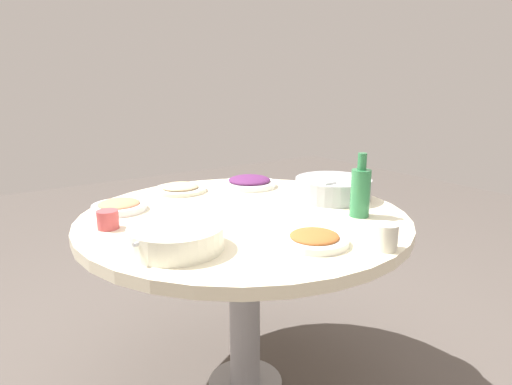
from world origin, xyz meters
TOP-DOWN VIEW (x-y plane):
  - round_dining_table at (0.00, 0.00)m, footprint 1.16×1.16m
  - rice_bowl at (-0.41, 0.03)m, footprint 0.30×0.30m
  - soup_bowl at (0.34, 0.18)m, footprint 0.28×0.27m
  - dish_tofu_braise at (0.00, 0.37)m, footprint 0.20×0.20m
  - dish_eggplant at (-0.24, -0.33)m, footprint 0.24×0.24m
  - dish_shrimp at (0.35, -0.29)m, footprint 0.19×0.19m
  - dish_noodles at (0.05, -0.42)m, footprint 0.22×0.22m
  - green_bottle at (-0.31, 0.26)m, footprint 0.07×0.07m
  - tea_cup_near at (-0.13, 0.51)m, footprint 0.07×0.07m
  - tea_cup_far at (0.45, -0.11)m, footprint 0.07×0.07m

SIDE VIEW (x-z plane):
  - round_dining_table at x=0.00m, z-range 0.26..0.99m
  - dish_noodles at x=0.05m, z-range 0.72..0.76m
  - dish_tofu_braise at x=0.00m, z-range 0.72..0.76m
  - dish_shrimp at x=0.35m, z-range 0.72..0.76m
  - dish_eggplant at x=-0.24m, z-range 0.72..0.77m
  - tea_cup_far at x=0.45m, z-range 0.72..0.78m
  - soup_bowl at x=0.34m, z-range 0.72..0.79m
  - tea_cup_near at x=-0.13m, z-range 0.72..0.80m
  - rice_bowl at x=-0.41m, z-range 0.72..0.81m
  - green_bottle at x=-0.31m, z-range 0.70..0.93m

